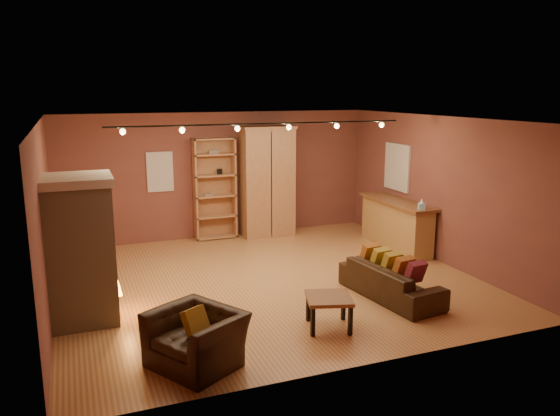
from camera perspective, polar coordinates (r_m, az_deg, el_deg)
name	(u,v)px	position (r m, az deg, el deg)	size (l,w,h in m)	color
floor	(268,281)	(9.66, -1.23, -7.59)	(7.00, 7.00, 0.00)	#9C6537
ceiling	(268,119)	(9.10, -1.31, 9.24)	(7.00, 7.00, 0.00)	brown
back_wall	(219,175)	(12.34, -6.44, 3.42)	(7.00, 0.02, 2.80)	brown
left_wall	(45,220)	(8.76, -23.34, -1.15)	(0.02, 6.50, 2.80)	brown
right_wall	(438,189)	(10.96, 16.22, 1.89)	(0.02, 6.50, 2.80)	brown
fireplace	(81,250)	(8.25, -20.07, -4.12)	(1.01, 0.98, 2.12)	tan
back_window	(160,172)	(12.03, -12.43, 3.71)	(0.56, 0.04, 0.86)	silver
bookcase	(214,188)	(12.23, -6.92, 2.13)	(0.92, 0.36, 2.26)	tan
armoire	(267,181)	(12.36, -1.40, 2.82)	(1.22, 0.70, 2.49)	tan
bar_counter	(396,224)	(11.71, 12.03, -1.63)	(0.58, 2.14, 1.03)	tan
tissue_box	(422,205)	(10.82, 14.59, 0.32)	(0.14, 0.14, 0.21)	#8ECAE4
right_window	(397,167)	(12.03, 12.14, 4.20)	(0.05, 0.90, 1.00)	silver
loveseat	(391,275)	(8.96, 11.51, -6.85)	(0.79, 1.93, 0.77)	black
armchair	(196,330)	(6.79, -8.79, -12.46)	(1.11, 1.24, 0.91)	black
coffee_table	(329,301)	(7.74, 5.13, -9.66)	(0.77, 0.77, 0.47)	brown
track_rail	(264,126)	(9.29, -1.73, 8.60)	(5.20, 0.09, 0.13)	black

